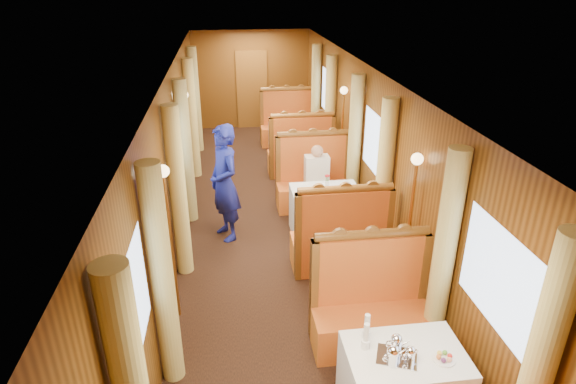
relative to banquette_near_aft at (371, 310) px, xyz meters
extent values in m
cube|color=brown|center=(-0.75, 8.46, 0.58)|extent=(0.80, 0.04, 2.00)
cube|color=#B33413|center=(0.00, -0.06, -0.20)|extent=(1.30, 0.55, 0.45)
cube|color=#B33413|center=(0.00, 0.15, 0.43)|extent=(1.30, 0.12, 0.80)
cylinder|color=brown|center=(0.00, 0.15, 0.87)|extent=(1.23, 0.10, 0.10)
cube|color=white|center=(0.00, 2.49, -0.05)|extent=(1.05, 0.72, 0.75)
cube|color=#B33413|center=(0.00, 1.54, -0.20)|extent=(1.30, 0.55, 0.45)
cube|color=#B33413|center=(0.00, 1.32, 0.43)|extent=(1.30, 0.12, 0.80)
cylinder|color=brown|center=(0.00, 1.32, 0.87)|extent=(1.23, 0.10, 0.10)
cube|color=#B33413|center=(0.00, 3.44, -0.20)|extent=(1.30, 0.55, 0.45)
cube|color=#B33413|center=(0.00, 3.65, 0.43)|extent=(1.30, 0.12, 0.80)
cylinder|color=brown|center=(0.00, 3.65, 0.87)|extent=(1.23, 0.10, 0.10)
cube|color=white|center=(0.00, 5.99, -0.05)|extent=(1.05, 0.72, 0.75)
cube|color=#B33413|center=(0.00, 5.04, -0.20)|extent=(1.30, 0.55, 0.45)
cube|color=#B33413|center=(0.00, 4.82, 0.43)|extent=(1.30, 0.12, 0.80)
cylinder|color=brown|center=(0.00, 4.82, 0.87)|extent=(1.23, 0.10, 0.10)
cube|color=#B33413|center=(0.00, 6.94, -0.20)|extent=(1.30, 0.55, 0.45)
cube|color=#B33413|center=(0.00, 7.15, 0.43)|extent=(1.30, 0.12, 0.80)
cylinder|color=brown|center=(0.00, 7.15, 0.87)|extent=(1.23, 0.10, 0.10)
cube|color=silver|center=(-0.10, -1.06, 0.33)|extent=(0.41, 0.37, 0.01)
cylinder|color=white|center=(0.29, -1.14, 0.33)|extent=(0.20, 0.20, 0.01)
cylinder|color=white|center=(-0.34, -0.91, 0.37)|extent=(0.08, 0.08, 0.08)
cylinder|color=white|center=(-0.34, -0.91, 0.50)|extent=(0.05, 0.05, 0.18)
cylinder|color=white|center=(-0.30, -0.79, 0.37)|extent=(0.08, 0.08, 0.08)
cylinder|color=white|center=(-0.30, -0.79, 0.50)|extent=(0.05, 0.05, 0.18)
cylinder|color=silver|center=(0.02, 2.50, 0.40)|extent=(0.06, 0.06, 0.14)
cylinder|color=silver|center=(0.02, 6.00, 0.40)|extent=(0.06, 0.06, 0.14)
cylinder|color=#CDBD69|center=(-2.13, -0.23, 0.75)|extent=(0.22, 0.22, 2.35)
cylinder|color=#CDBD69|center=(0.63, -1.79, 0.75)|extent=(0.22, 0.22, 2.35)
cylinder|color=#CDBD69|center=(0.63, -0.23, 0.75)|extent=(0.22, 0.22, 2.35)
cylinder|color=#CDBD69|center=(-2.13, 1.71, 0.75)|extent=(0.22, 0.22, 2.35)
cylinder|color=#CDBD69|center=(-2.13, 3.27, 0.75)|extent=(0.22, 0.22, 2.35)
cylinder|color=#CDBD69|center=(0.63, 1.71, 0.75)|extent=(0.22, 0.22, 2.35)
cylinder|color=#CDBD69|center=(0.63, 3.27, 0.75)|extent=(0.22, 0.22, 2.35)
cylinder|color=#CDBD69|center=(-2.13, 5.21, 0.75)|extent=(0.22, 0.22, 2.35)
cylinder|color=#CDBD69|center=(-2.13, 6.77, 0.75)|extent=(0.22, 0.22, 2.35)
cylinder|color=#CDBD69|center=(0.63, 5.21, 0.75)|extent=(0.22, 0.22, 2.35)
cylinder|color=#CDBD69|center=(0.63, 6.77, 0.75)|extent=(0.22, 0.22, 2.35)
cylinder|color=#BF8C3F|center=(-2.15, 0.74, 0.50)|extent=(0.04, 0.04, 1.85)
sphere|color=#FFD18C|center=(-2.15, 0.74, 1.46)|extent=(0.14, 0.14, 0.14)
cylinder|color=#BF8C3F|center=(0.65, 0.74, 0.50)|extent=(0.04, 0.04, 1.85)
sphere|color=#FFD18C|center=(0.65, 0.74, 1.46)|extent=(0.14, 0.14, 0.14)
cylinder|color=#BF8C3F|center=(-2.15, 4.24, 0.50)|extent=(0.04, 0.04, 1.85)
sphere|color=#FFD18C|center=(-2.15, 4.24, 1.46)|extent=(0.14, 0.14, 0.14)
cylinder|color=#BF8C3F|center=(0.65, 4.24, 0.50)|extent=(0.04, 0.04, 1.85)
sphere|color=#FFD18C|center=(0.65, 4.24, 1.46)|extent=(0.14, 0.14, 0.14)
imported|color=navy|center=(-1.53, 2.59, 0.48)|extent=(0.66, 0.78, 1.81)
cube|color=beige|center=(0.00, 3.26, 0.33)|extent=(0.40, 0.24, 0.55)
sphere|color=tan|center=(0.00, 3.26, 0.69)|extent=(0.20, 0.20, 0.20)
cube|color=beige|center=(0.00, 3.09, 0.10)|extent=(0.36, 0.30, 0.14)
camera|label=1|loc=(-1.45, -4.10, 3.36)|focal=30.00mm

